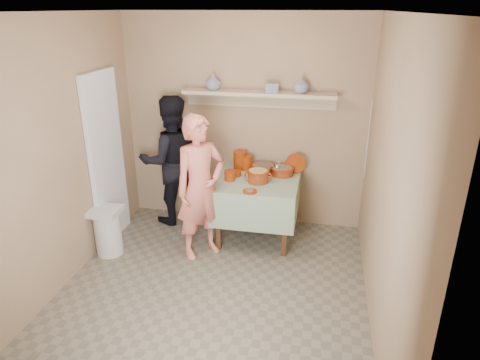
% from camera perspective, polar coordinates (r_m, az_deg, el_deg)
% --- Properties ---
extents(ground, '(3.50, 3.50, 0.00)m').
position_cam_1_polar(ground, '(4.35, -4.01, -15.29)').
color(ground, '#6F6957').
rests_on(ground, ground).
extents(tile_panel, '(0.06, 0.70, 2.00)m').
position_cam_1_polar(tile_panel, '(5.17, -17.34, 2.64)').
color(tile_panel, silver).
rests_on(tile_panel, ground).
extents(plate_stack_a, '(0.17, 0.17, 0.22)m').
position_cam_1_polar(plate_stack_a, '(5.31, 0.01, 2.70)').
color(plate_stack_a, maroon).
rests_on(plate_stack_a, serving_table).
extents(plate_stack_b, '(0.15, 0.15, 0.18)m').
position_cam_1_polar(plate_stack_b, '(5.28, 0.90, 2.33)').
color(plate_stack_b, maroon).
rests_on(plate_stack_b, serving_table).
extents(bowl_stack, '(0.12, 0.12, 0.12)m').
position_cam_1_polar(bowl_stack, '(4.95, -1.37, 0.61)').
color(bowl_stack, maroon).
rests_on(bowl_stack, serving_table).
extents(empty_bowl, '(0.18, 0.18, 0.05)m').
position_cam_1_polar(empty_bowl, '(5.11, -0.83, 0.90)').
color(empty_bowl, maroon).
rests_on(empty_bowl, serving_table).
extents(propped_lid, '(0.24, 0.04, 0.24)m').
position_cam_1_polar(propped_lid, '(5.20, 7.38, 2.18)').
color(propped_lid, maroon).
rests_on(propped_lid, serving_table).
extents(vase_right, '(0.21, 0.21, 0.19)m').
position_cam_1_polar(vase_right, '(5.02, 8.15, 12.45)').
color(vase_right, navy).
rests_on(vase_right, wall_shelf).
extents(vase_left, '(0.21, 0.21, 0.19)m').
position_cam_1_polar(vase_left, '(5.19, -3.61, 12.96)').
color(vase_left, navy).
rests_on(vase_left, wall_shelf).
extents(ceramic_box, '(0.17, 0.14, 0.10)m').
position_cam_1_polar(ceramic_box, '(5.03, 4.20, 12.17)').
color(ceramic_box, navy).
rests_on(ceramic_box, wall_shelf).
extents(person_cook, '(0.69, 0.69, 1.62)m').
position_cam_1_polar(person_cook, '(4.66, -5.27, -1.06)').
color(person_cook, '#DD725F').
rests_on(person_cook, ground).
extents(person_helper, '(1.01, 0.95, 1.66)m').
position_cam_1_polar(person_helper, '(5.48, -9.11, 2.56)').
color(person_helper, black).
rests_on(person_helper, ground).
extents(room_shell, '(3.04, 3.54, 2.62)m').
position_cam_1_polar(room_shell, '(3.60, -4.69, 5.52)').
color(room_shell, '#9E8261').
rests_on(room_shell, ground).
extents(serving_table, '(0.97, 0.97, 0.76)m').
position_cam_1_polar(serving_table, '(5.06, 2.28, -1.10)').
color(serving_table, '#4C2D16').
rests_on(serving_table, ground).
extents(cazuela_meat_a, '(0.30, 0.30, 0.10)m').
position_cam_1_polar(cazuela_meat_a, '(5.20, 3.13, 1.62)').
color(cazuela_meat_a, '#63200B').
rests_on(cazuela_meat_a, serving_table).
extents(cazuela_meat_b, '(0.28, 0.28, 0.10)m').
position_cam_1_polar(cazuela_meat_b, '(5.13, 5.65, 1.27)').
color(cazuela_meat_b, '#63200B').
rests_on(cazuela_meat_b, serving_table).
extents(ladle, '(0.08, 0.26, 0.19)m').
position_cam_1_polar(ladle, '(5.10, 4.99, 1.76)').
color(ladle, silver).
rests_on(ladle, cazuela_meat_b).
extents(cazuela_rice, '(0.33, 0.25, 0.14)m').
position_cam_1_polar(cazuela_rice, '(4.90, 2.45, 0.66)').
color(cazuela_rice, '#63200B').
rests_on(cazuela_rice, serving_table).
extents(front_plate, '(0.16, 0.16, 0.03)m').
position_cam_1_polar(front_plate, '(4.65, 1.34, -1.51)').
color(front_plate, maroon).
rests_on(front_plate, serving_table).
extents(wall_shelf, '(1.80, 0.25, 0.21)m').
position_cam_1_polar(wall_shelf, '(5.12, 2.57, 11.25)').
color(wall_shelf, tan).
rests_on(wall_shelf, room_shell).
extents(trash_bin, '(0.32, 0.32, 0.56)m').
position_cam_1_polar(trash_bin, '(5.09, -17.18, -6.49)').
color(trash_bin, silver).
rests_on(trash_bin, ground).
extents(electrical_cord, '(0.01, 0.05, 0.90)m').
position_cam_1_polar(electrical_cord, '(5.02, 16.70, 5.14)').
color(electrical_cord, silver).
rests_on(electrical_cord, wall_shelf).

